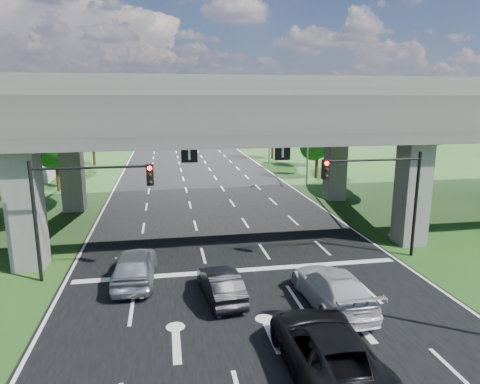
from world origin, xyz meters
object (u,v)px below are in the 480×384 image
object	(u,v)px
car_trailing	(327,349)
car_dark	(221,285)
streetlight_far	(305,129)
car_silver	(135,266)
car_white	(333,288)
signal_left	(81,197)
streetlight_beyond	(267,120)
signal_right	(382,186)

from	to	relation	value
car_trailing	car_dark	bearing A→B (deg)	-64.64
streetlight_far	car_dark	size ratio (longest dim) A/B	2.44
car_silver	car_white	world-z (taller)	car_silver
signal_left	streetlight_far	distance (m)	26.95
streetlight_beyond	car_white	distance (m)	41.86
car_trailing	car_white	bearing A→B (deg)	-114.06
signal_right	car_white	size ratio (longest dim) A/B	1.07
car_trailing	streetlight_far	bearing A→B (deg)	-106.59
streetlight_far	car_dark	world-z (taller)	streetlight_far
signal_left	car_dark	size ratio (longest dim) A/B	1.46
car_trailing	streetlight_beyond	bearing A→B (deg)	-100.82
streetlight_far	streetlight_beyond	distance (m)	16.00
streetlight_beyond	car_dark	xyz separation A→B (m)	(-11.60, -39.52, -5.14)
signal_left	car_dark	xyz separation A→B (m)	(6.32, -3.46, -3.48)
streetlight_far	streetlight_beyond	world-z (taller)	same
signal_right	car_white	distance (m)	7.55
streetlight_beyond	car_white	size ratio (longest dim) A/B	1.79
streetlight_beyond	car_white	world-z (taller)	streetlight_beyond
signal_right	signal_left	xyz separation A→B (m)	(-15.65, 0.00, 0.00)
car_white	car_trailing	bearing A→B (deg)	64.04
signal_left	signal_right	bearing A→B (deg)	0.00
signal_left	car_silver	xyz separation A→B (m)	(2.42, -0.94, -3.31)
signal_left	streetlight_beyond	xyz separation A→B (m)	(17.92, 36.06, 1.66)
car_silver	signal_left	bearing A→B (deg)	-19.23
signal_right	streetlight_beyond	world-z (taller)	streetlight_beyond
streetlight_far	streetlight_beyond	bearing A→B (deg)	90.00
streetlight_beyond	car_white	xyz separation A→B (m)	(-6.93, -40.98, -5.01)
streetlight_beyond	signal_left	bearing A→B (deg)	-116.43
car_white	signal_right	bearing A→B (deg)	-135.03
streetlight_far	car_silver	bearing A→B (deg)	-126.43
car_white	car_trailing	xyz separation A→B (m)	(-1.96, -4.34, 0.02)
streetlight_far	car_trailing	distance (m)	31.04
streetlight_far	signal_left	bearing A→B (deg)	-131.78
car_white	car_trailing	world-z (taller)	car_trailing
signal_left	car_trailing	distance (m)	13.35
car_dark	car_silver	bearing A→B (deg)	-39.10
streetlight_beyond	car_silver	distance (m)	40.42
streetlight_beyond	car_trailing	world-z (taller)	streetlight_beyond
streetlight_far	car_silver	size ratio (longest dim) A/B	2.02
signal_left	streetlight_beyond	bearing A→B (deg)	63.57
car_white	car_trailing	distance (m)	4.76
streetlight_beyond	car_trailing	size ratio (longest dim) A/B	1.68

